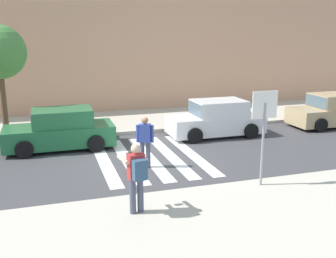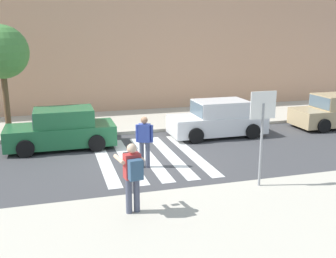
{
  "view_description": "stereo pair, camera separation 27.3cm",
  "coord_description": "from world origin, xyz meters",
  "px_view_note": "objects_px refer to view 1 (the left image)",
  "views": [
    {
      "loc": [
        -3.38,
        -12.86,
        4.38
      ],
      "look_at": [
        0.6,
        -0.2,
        1.1
      ],
      "focal_mm": 42.0,
      "sensor_mm": 36.0,
      "label": 1
    },
    {
      "loc": [
        -3.12,
        -12.94,
        4.38
      ],
      "look_at": [
        0.6,
        -0.2,
        1.1
      ],
      "focal_mm": 42.0,
      "sensor_mm": 36.0,
      "label": 2
    }
  ],
  "objects_px": {
    "photographer_with_backpack": "(137,173)",
    "parked_car_green": "(60,130)",
    "parked_car_tan": "(333,111)",
    "parked_car_white": "(216,119)",
    "stop_sign": "(264,117)",
    "pedestrian_crossing": "(145,139)"
  },
  "relations": [
    {
      "from": "stop_sign",
      "to": "parked_car_green",
      "type": "height_order",
      "value": "stop_sign"
    },
    {
      "from": "stop_sign",
      "to": "pedestrian_crossing",
      "type": "xyz_separation_m",
      "value": [
        -2.68,
        2.8,
        -1.13
      ]
    },
    {
      "from": "stop_sign",
      "to": "photographer_with_backpack",
      "type": "xyz_separation_m",
      "value": [
        -3.77,
        -0.72,
        -0.94
      ]
    },
    {
      "from": "parked_car_tan",
      "to": "pedestrian_crossing",
      "type": "bearing_deg",
      "value": -162.75
    },
    {
      "from": "parked_car_green",
      "to": "parked_car_tan",
      "type": "xyz_separation_m",
      "value": [
        12.57,
        -0.0,
        0.0
      ]
    },
    {
      "from": "parked_car_tan",
      "to": "parked_car_white",
      "type": "bearing_deg",
      "value": 180.0
    },
    {
      "from": "stop_sign",
      "to": "parked_car_tan",
      "type": "height_order",
      "value": "stop_sign"
    },
    {
      "from": "photographer_with_backpack",
      "to": "parked_car_green",
      "type": "distance_m",
      "value": 6.8
    },
    {
      "from": "parked_car_green",
      "to": "parked_car_tan",
      "type": "relative_size",
      "value": 1.0
    },
    {
      "from": "parked_car_white",
      "to": "parked_car_tan",
      "type": "xyz_separation_m",
      "value": [
        6.06,
        0.0,
        0.0
      ]
    },
    {
      "from": "photographer_with_backpack",
      "to": "parked_car_green",
      "type": "relative_size",
      "value": 0.42
    },
    {
      "from": "parked_car_green",
      "to": "stop_sign",
      "type": "bearing_deg",
      "value": -48.43
    },
    {
      "from": "stop_sign",
      "to": "parked_car_green",
      "type": "xyz_separation_m",
      "value": [
        -5.24,
        5.91,
        -1.38
      ]
    },
    {
      "from": "photographer_with_backpack",
      "to": "parked_car_green",
      "type": "bearing_deg",
      "value": 102.51
    },
    {
      "from": "parked_car_green",
      "to": "parked_car_white",
      "type": "relative_size",
      "value": 1.0
    },
    {
      "from": "photographer_with_backpack",
      "to": "parked_car_tan",
      "type": "relative_size",
      "value": 0.42
    },
    {
      "from": "parked_car_green",
      "to": "parked_car_tan",
      "type": "height_order",
      "value": "same"
    },
    {
      "from": "stop_sign",
      "to": "parked_car_tan",
      "type": "distance_m",
      "value": 9.51
    },
    {
      "from": "photographer_with_backpack",
      "to": "parked_car_green",
      "type": "xyz_separation_m",
      "value": [
        -1.47,
        6.62,
        -0.44
      ]
    },
    {
      "from": "pedestrian_crossing",
      "to": "parked_car_tan",
      "type": "distance_m",
      "value": 10.48
    },
    {
      "from": "stop_sign",
      "to": "pedestrian_crossing",
      "type": "bearing_deg",
      "value": 133.72
    },
    {
      "from": "photographer_with_backpack",
      "to": "parked_car_tan",
      "type": "distance_m",
      "value": 12.93
    }
  ]
}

